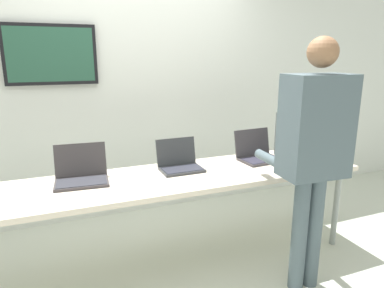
{
  "coord_description": "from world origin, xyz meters",
  "views": [
    {
      "loc": [
        -0.75,
        -2.42,
        1.66
      ],
      "look_at": [
        0.24,
        0.05,
        0.98
      ],
      "focal_mm": 32.62,
      "sensor_mm": 36.0,
      "label": 1
    }
  ],
  "objects_px": {
    "person": "(314,144)",
    "workbench": "(166,183)",
    "laptop_station_1": "(81,174)",
    "laptop_station_3": "(258,153)",
    "equipment_box": "(303,135)",
    "laptop_station_2": "(180,163)"
  },
  "relations": [
    {
      "from": "workbench",
      "to": "laptop_station_3",
      "type": "height_order",
      "value": "laptop_station_3"
    },
    {
      "from": "laptop_station_1",
      "to": "laptop_station_2",
      "type": "distance_m",
      "value": 0.77
    },
    {
      "from": "equipment_box",
      "to": "laptop_station_2",
      "type": "relative_size",
      "value": 1.2
    },
    {
      "from": "workbench",
      "to": "laptop_station_1",
      "type": "relative_size",
      "value": 7.96
    },
    {
      "from": "equipment_box",
      "to": "laptop_station_2",
      "type": "bearing_deg",
      "value": 176.89
    },
    {
      "from": "workbench",
      "to": "laptop_station_3",
      "type": "xyz_separation_m",
      "value": [
        0.9,
        0.13,
        0.11
      ]
    },
    {
      "from": "person",
      "to": "workbench",
      "type": "bearing_deg",
      "value": 143.79
    },
    {
      "from": "laptop_station_1",
      "to": "laptop_station_3",
      "type": "relative_size",
      "value": 1.04
    },
    {
      "from": "laptop_station_2",
      "to": "laptop_station_3",
      "type": "distance_m",
      "value": 0.74
    },
    {
      "from": "workbench",
      "to": "laptop_station_2",
      "type": "distance_m",
      "value": 0.24
    },
    {
      "from": "workbench",
      "to": "person",
      "type": "bearing_deg",
      "value": -36.21
    },
    {
      "from": "laptop_station_1",
      "to": "laptop_station_2",
      "type": "xyz_separation_m",
      "value": [
        0.77,
        -0.0,
        -0.0
      ]
    },
    {
      "from": "workbench",
      "to": "equipment_box",
      "type": "xyz_separation_m",
      "value": [
        1.34,
        0.07,
        0.25
      ]
    },
    {
      "from": "equipment_box",
      "to": "laptop_station_3",
      "type": "relative_size",
      "value": 1.06
    },
    {
      "from": "equipment_box",
      "to": "laptop_station_1",
      "type": "height_order",
      "value": "equipment_box"
    },
    {
      "from": "laptop_station_1",
      "to": "person",
      "type": "bearing_deg",
      "value": -27.64
    },
    {
      "from": "laptop_station_3",
      "to": "laptop_station_1",
      "type": "bearing_deg",
      "value": 179.75
    },
    {
      "from": "laptop_station_3",
      "to": "person",
      "type": "relative_size",
      "value": 0.22
    },
    {
      "from": "workbench",
      "to": "equipment_box",
      "type": "distance_m",
      "value": 1.36
    },
    {
      "from": "laptop_station_3",
      "to": "person",
      "type": "distance_m",
      "value": 0.8
    },
    {
      "from": "laptop_station_2",
      "to": "laptop_station_1",
      "type": "bearing_deg",
      "value": 179.84
    },
    {
      "from": "workbench",
      "to": "laptop_station_3",
      "type": "bearing_deg",
      "value": 8.44
    }
  ]
}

